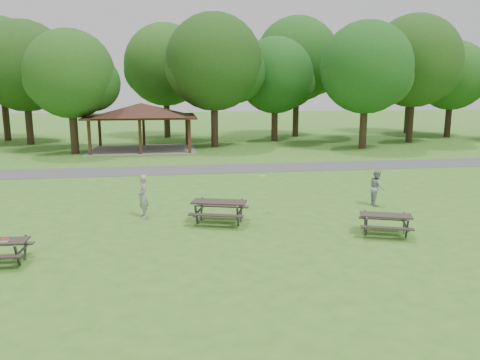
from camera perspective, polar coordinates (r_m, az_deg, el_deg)
ground at (r=15.59m, az=-1.44°, el=-7.69°), size 160.00×160.00×0.00m
asphalt_path at (r=29.13m, az=-4.90°, el=1.30°), size 120.00×3.20×0.02m
pavilion at (r=38.73m, az=-11.95°, el=8.15°), size 8.60×7.01×3.76m
tree_row_c at (r=45.31m, az=-24.67°, el=12.22°), size 8.19×7.80×10.67m
tree_row_d at (r=37.82m, az=-19.87°, el=11.77°), size 6.93×6.60×9.27m
tree_row_e at (r=39.87m, az=-3.06°, el=13.81°), size 8.40×8.00×11.02m
tree_row_f at (r=44.28m, az=4.42°, el=12.34°), size 7.35×7.00×9.55m
tree_row_g at (r=39.97m, az=15.23°, el=12.78°), size 7.77×7.40×10.25m
tree_row_h at (r=45.78m, az=20.56°, el=13.12°), size 8.61×8.20×11.37m
tree_row_i at (r=51.81m, az=24.48°, el=11.31°), size 7.14×6.80×9.52m
tree_deep_a at (r=49.54m, az=-27.03°, el=12.55°), size 8.40×8.00×11.38m
tree_deep_b at (r=47.68m, az=-8.95°, el=13.42°), size 8.40×8.00×11.13m
tree_deep_c at (r=48.46m, az=7.08°, el=14.10°), size 8.82×8.40×11.90m
tree_deep_d at (r=54.71m, az=20.18°, el=12.75°), size 8.40×8.00×11.27m
picnic_table_middle at (r=17.63m, az=-2.56°, el=-3.24°), size 2.41×2.15×0.88m
picnic_table_far at (r=17.03m, az=17.33°, el=-4.61°), size 2.10×1.90×0.75m
frisbee_in_flight at (r=19.15m, az=2.74°, el=0.49°), size 0.32×0.32×0.02m
frisbee_thrower at (r=18.73m, az=-11.77°, el=-1.96°), size 0.56×0.71×1.69m
frisbee_catcher at (r=21.09m, az=16.32°, el=-0.88°), size 0.70×0.84×1.56m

